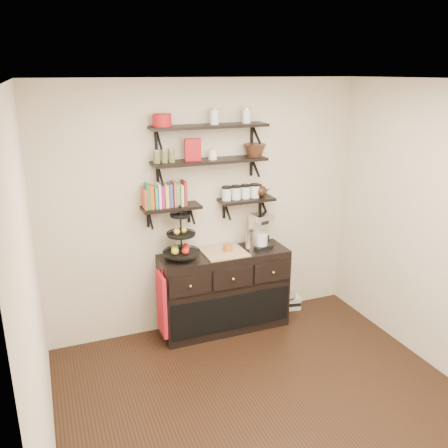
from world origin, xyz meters
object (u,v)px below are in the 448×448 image
sideboard (224,291)px  coffee_maker (260,231)px  radio (288,302)px  fruit_stand (181,241)px

sideboard → coffee_maker: bearing=3.5°
sideboard → coffee_maker: coffee_maker is taller
sideboard → coffee_maker: size_ratio=3.61×
sideboard → radio: (0.88, 0.13, -0.36)m
sideboard → coffee_maker: (0.43, 0.03, 0.63)m
fruit_stand → coffee_maker: bearing=1.4°
fruit_stand → coffee_maker: size_ratio=1.44×
fruit_stand → radio: fruit_stand is taller
sideboard → radio: bearing=8.2°
sideboard → radio: 0.96m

